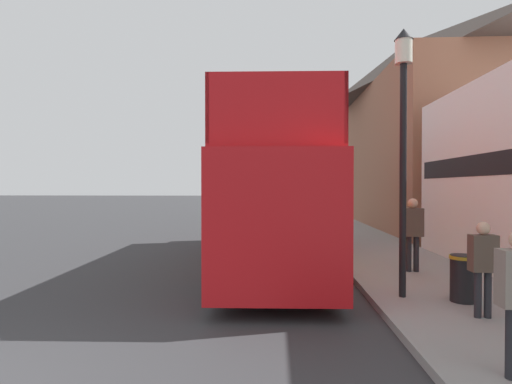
# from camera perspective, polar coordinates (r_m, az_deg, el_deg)

# --- Properties ---
(ground_plane) EXTENTS (144.00, 144.00, 0.00)m
(ground_plane) POSITION_cam_1_polar(r_m,az_deg,el_deg) (24.73, -6.45, -4.45)
(ground_plane) COLOR #333335
(sidewalk) EXTENTS (3.25, 108.00, 0.14)m
(sidewalk) POSITION_cam_1_polar(r_m,az_deg,el_deg) (21.71, 11.93, -5.01)
(sidewalk) COLOR gray
(sidewalk) RESTS_ON ground_plane
(brick_terrace_rear) EXTENTS (6.00, 20.41, 11.10)m
(brick_terrace_rear) POSITION_cam_1_polar(r_m,az_deg,el_deg) (26.68, 20.54, 7.83)
(brick_terrace_rear) COLOR #9E664C
(brick_terrace_rear) RESTS_ON ground_plane
(tour_bus) EXTENTS (2.71, 10.61, 4.25)m
(tour_bus) POSITION_cam_1_polar(r_m,az_deg,el_deg) (11.89, 2.31, -1.01)
(tour_bus) COLOR red
(tour_bus) RESTS_ON ground_plane
(parked_car_ahead_of_bus) EXTENTS (2.02, 4.47, 1.49)m
(parked_car_ahead_of_bus) POSITION_cam_1_polar(r_m,az_deg,el_deg) (20.82, 4.55, -3.53)
(parked_car_ahead_of_bus) COLOR black
(parked_car_ahead_of_bus) RESTS_ON ground_plane
(pedestrian_second) EXTENTS (0.41, 0.22, 1.55)m
(pedestrian_second) POSITION_cam_1_polar(r_m,az_deg,el_deg) (7.50, 29.69, -8.45)
(pedestrian_second) COLOR #232328
(pedestrian_second) RESTS_ON sidewalk
(pedestrian_third) EXTENTS (0.48, 0.26, 1.83)m
(pedestrian_third) POSITION_cam_1_polar(r_m,az_deg,el_deg) (10.72, 21.47, -4.74)
(pedestrian_third) COLOR #232328
(pedestrian_third) RESTS_ON sidewalk
(lamp_post_nearest) EXTENTS (0.35, 0.35, 5.14)m
(lamp_post_nearest) POSITION_cam_1_polar(r_m,az_deg,el_deg) (8.27, 20.30, 10.39)
(lamp_post_nearest) COLOR black
(lamp_post_nearest) RESTS_ON sidewalk
(lamp_post_second) EXTENTS (0.35, 0.35, 4.29)m
(lamp_post_second) POSITION_cam_1_polar(r_m,az_deg,el_deg) (15.96, 11.33, 3.88)
(lamp_post_second) COLOR black
(lamp_post_second) RESTS_ON sidewalk
(lamp_post_third) EXTENTS (0.35, 0.35, 4.32)m
(lamp_post_third) POSITION_cam_1_polar(r_m,az_deg,el_deg) (23.85, 8.14, 2.92)
(lamp_post_third) COLOR black
(lamp_post_third) RESTS_ON sidewalk
(litter_bin) EXTENTS (0.48, 0.48, 0.86)m
(litter_bin) POSITION_cam_1_polar(r_m,az_deg,el_deg) (8.42, 27.45, -10.69)
(litter_bin) COLOR black
(litter_bin) RESTS_ON sidewalk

